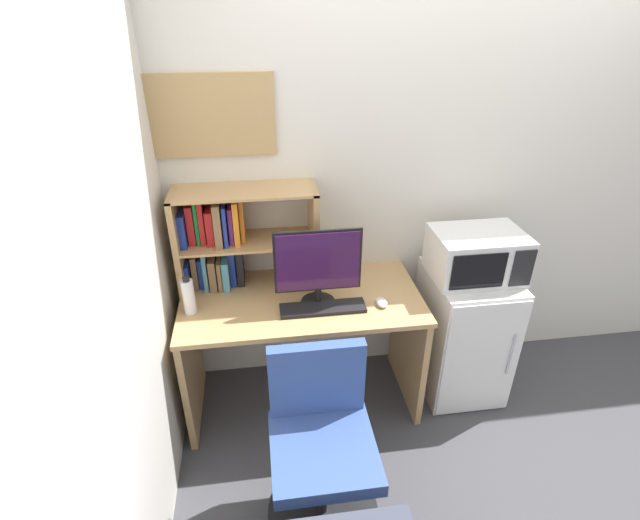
% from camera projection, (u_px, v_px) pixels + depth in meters
% --- Properties ---
extents(wall_back, '(6.40, 0.04, 2.60)m').
position_uv_depth(wall_back, '(507.00, 174.00, 2.83)').
color(wall_back, silver).
rests_on(wall_back, ground_plane).
extents(wall_left, '(0.04, 4.40, 2.60)m').
position_uv_depth(wall_left, '(57.00, 420.00, 1.18)').
color(wall_left, silver).
rests_on(wall_left, ground_plane).
extents(desk, '(1.33, 0.67, 0.77)m').
position_uv_depth(desk, '(302.00, 331.00, 2.74)').
color(desk, tan).
rests_on(desk, ground_plane).
extents(hutch_bookshelf, '(0.77, 0.28, 0.58)m').
position_uv_depth(hutch_bookshelf, '(228.00, 238.00, 2.62)').
color(hutch_bookshelf, tan).
rests_on(hutch_bookshelf, desk).
extents(monitor, '(0.46, 0.19, 0.44)m').
position_uv_depth(monitor, '(318.00, 265.00, 2.46)').
color(monitor, black).
rests_on(monitor, desk).
extents(keyboard, '(0.46, 0.12, 0.02)m').
position_uv_depth(keyboard, '(323.00, 308.00, 2.52)').
color(keyboard, black).
rests_on(keyboard, desk).
extents(computer_mouse, '(0.06, 0.10, 0.03)m').
position_uv_depth(computer_mouse, '(382.00, 302.00, 2.56)').
color(computer_mouse, silver).
rests_on(computer_mouse, desk).
extents(water_bottle, '(0.06, 0.06, 0.21)m').
position_uv_depth(water_bottle, '(189.00, 296.00, 2.46)').
color(water_bottle, silver).
rests_on(water_bottle, desk).
extents(mini_fridge, '(0.47, 0.56, 0.82)m').
position_uv_depth(mini_fridge, '(463.00, 332.00, 2.93)').
color(mini_fridge, white).
rests_on(mini_fridge, ground_plane).
extents(microwave, '(0.50, 0.36, 0.27)m').
position_uv_depth(microwave, '(477.00, 255.00, 2.67)').
color(microwave, silver).
rests_on(microwave, mini_fridge).
extents(desk_chair, '(0.54, 0.54, 0.88)m').
position_uv_depth(desk_chair, '(321.00, 452.00, 2.19)').
color(desk_chair, black).
rests_on(desk_chair, ground_plane).
extents(wall_corkboard, '(0.65, 0.02, 0.41)m').
position_uv_depth(wall_corkboard, '(210.00, 116.00, 2.40)').
color(wall_corkboard, tan).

